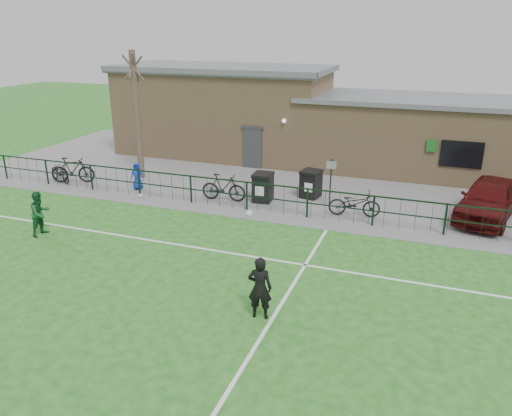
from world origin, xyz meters
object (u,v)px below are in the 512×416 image
(outfield_player, at_px, (40,213))
(sign_post, at_px, (330,183))
(wheelie_bin_right, at_px, (311,185))
(bicycle_a, at_px, (60,172))
(bicycle_d, at_px, (224,187))
(bicycle_e, at_px, (354,203))
(spectator_child, at_px, (137,176))
(ball_ground, at_px, (140,196))
(car_maroon, at_px, (489,199))
(wheelie_bin_left, at_px, (263,188))
(bare_tree, at_px, (137,116))
(bicycle_b, at_px, (73,170))

(outfield_player, bearing_deg, sign_post, -47.57)
(wheelie_bin_right, bearing_deg, bicycle_a, -161.04)
(wheelie_bin_right, relative_size, outfield_player, 0.69)
(bicycle_d, height_order, bicycle_e, bicycle_d)
(bicycle_d, height_order, spectator_child, spectator_child)
(wheelie_bin_right, relative_size, ball_ground, 5.43)
(car_maroon, xyz_separation_m, bicycle_e, (-4.85, -1.58, -0.26))
(wheelie_bin_left, height_order, ball_ground, wheelie_bin_left)
(bare_tree, distance_m, bicycle_b, 3.94)
(spectator_child, height_order, ball_ground, spectator_child)
(wheelie_bin_left, relative_size, ball_ground, 5.52)
(sign_post, distance_m, bicycle_a, 12.85)
(sign_post, distance_m, ball_ground, 8.14)
(bicycle_b, bearing_deg, car_maroon, -106.34)
(bicycle_a, distance_m, bicycle_b, 0.75)
(wheelie_bin_right, bearing_deg, bare_tree, -170.54)
(bare_tree, distance_m, car_maroon, 15.68)
(spectator_child, bearing_deg, bicycle_e, -19.91)
(wheelie_bin_right, relative_size, sign_post, 0.56)
(bicycle_d, bearing_deg, outfield_player, 136.15)
(sign_post, distance_m, outfield_player, 11.00)
(bicycle_d, bearing_deg, bicycle_b, 86.33)
(sign_post, xyz_separation_m, spectator_child, (-8.65, -0.73, -0.38))
(wheelie_bin_left, xyz_separation_m, car_maroon, (8.77, 1.11, 0.21))
(sign_post, relative_size, bicycle_d, 1.04)
(sign_post, xyz_separation_m, car_maroon, (5.97, 0.82, -0.22))
(wheelie_bin_right, height_order, outfield_player, outfield_player)
(bare_tree, distance_m, bicycle_a, 4.54)
(bare_tree, height_order, wheelie_bin_right, bare_tree)
(sign_post, bearing_deg, car_maroon, 7.83)
(bare_tree, height_order, spectator_child, bare_tree)
(spectator_child, distance_m, outfield_player, 5.66)
(spectator_child, relative_size, ball_ground, 6.07)
(car_maroon, bearing_deg, ball_ground, -154.17)
(bare_tree, relative_size, bicycle_b, 2.96)
(wheelie_bin_left, relative_size, bicycle_b, 0.56)
(wheelie_bin_left, bearing_deg, bicycle_b, 179.98)
(car_maroon, height_order, bicycle_b, car_maroon)
(bicycle_e, relative_size, ball_ground, 9.66)
(spectator_child, bearing_deg, bicycle_a, 163.28)
(bare_tree, xyz_separation_m, bicycle_d, (5.18, -1.80, -2.40))
(bicycle_a, relative_size, bicycle_d, 0.91)
(car_maroon, distance_m, spectator_child, 14.71)
(ball_ground, bearing_deg, wheelie_bin_left, 15.85)
(car_maroon, xyz_separation_m, bicycle_d, (-10.34, -1.64, -0.20))
(wheelie_bin_right, relative_size, bicycle_a, 0.63)
(bicycle_b, distance_m, bicycle_d, 7.70)
(wheelie_bin_right, xyz_separation_m, ball_ground, (-6.87, -2.65, -0.47))
(bicycle_a, bearing_deg, outfield_player, -120.15)
(sign_post, relative_size, bicycle_b, 0.99)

